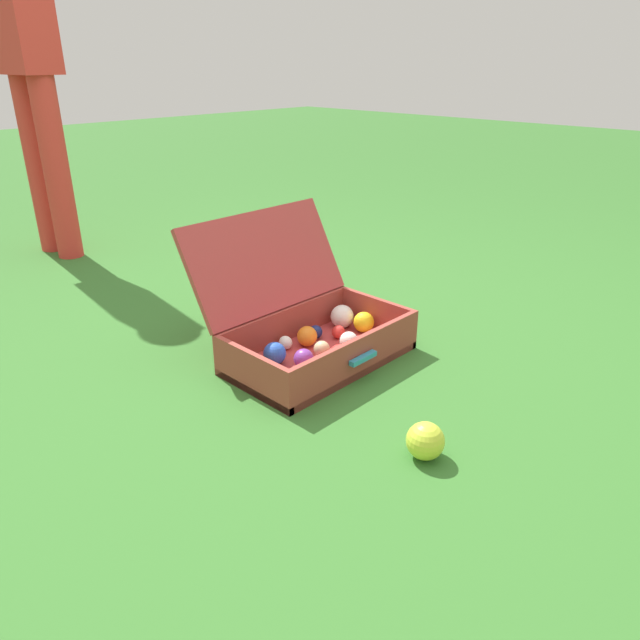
{
  "coord_description": "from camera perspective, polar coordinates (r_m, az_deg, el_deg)",
  "views": [
    {
      "loc": [
        -1.19,
        -1.22,
        0.92
      ],
      "look_at": [
        0.07,
        -0.01,
        0.15
      ],
      "focal_mm": 33.29,
      "sensor_mm": 36.0,
      "label": 1
    }
  ],
  "objects": [
    {
      "name": "ground_plane",
      "position": [
        1.93,
        -1.59,
        -4.49
      ],
      "size": [
        16.0,
        16.0,
        0.0
      ],
      "primitive_type": "plane",
      "color": "#336B28"
    },
    {
      "name": "bystander_person",
      "position": [
        3.23,
        -26.49,
        22.69
      ],
      "size": [
        0.22,
        0.33,
        1.7
      ],
      "color": "red",
      "rests_on": "ground"
    },
    {
      "name": "open_suitcase",
      "position": [
        1.96,
        -1.17,
        -0.69
      ],
      "size": [
        0.6,
        0.54,
        0.45
      ],
      "color": "#B23838",
      "rests_on": "ground"
    },
    {
      "name": "stray_ball_on_grass",
      "position": [
        1.52,
        10.09,
        -11.37
      ],
      "size": [
        0.1,
        0.1,
        0.1
      ],
      "primitive_type": "sphere",
      "color": "#CCDB38",
      "rests_on": "ground"
    }
  ]
}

